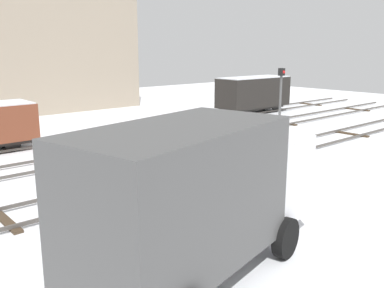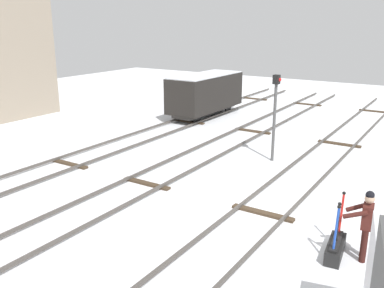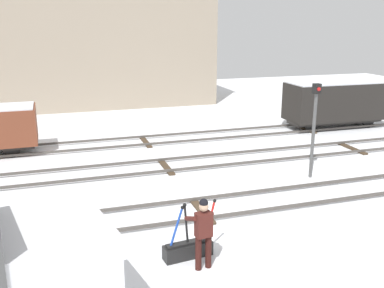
{
  "view_description": "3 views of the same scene",
  "coord_description": "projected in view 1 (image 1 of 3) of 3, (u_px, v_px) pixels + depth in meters",
  "views": [
    {
      "loc": [
        -11.95,
        -11.11,
        4.49
      ],
      "look_at": [
        -1.23,
        1.24,
        0.77
      ],
      "focal_mm": 39.79,
      "sensor_mm": 36.0,
      "label": 1
    },
    {
      "loc": [
        -10.88,
        -4.49,
        5.55
      ],
      "look_at": [
        0.57,
        2.87,
        1.59
      ],
      "focal_mm": 39.73,
      "sensor_mm": 36.0,
      "label": 2
    },
    {
      "loc": [
        -4.05,
        -11.75,
        5.65
      ],
      "look_at": [
        0.35,
        2.07,
        1.59
      ],
      "focal_mm": 41.01,
      "sensor_mm": 36.0,
      "label": 3
    }
  ],
  "objects": [
    {
      "name": "track_main_line",
      "position": [
        236.0,
        161.0,
        16.78
      ],
      "size": [
        44.0,
        1.94,
        0.18
      ],
      "color": "#4C4742",
      "rests_on": "ground_plane"
    },
    {
      "name": "ground_plane",
      "position": [
        236.0,
        164.0,
        16.81
      ],
      "size": [
        60.0,
        60.0,
        0.0
      ],
      "primitive_type": "plane",
      "color": "white"
    },
    {
      "name": "rail_worker",
      "position": [
        284.0,
        158.0,
        13.73
      ],
      "size": [
        0.59,
        0.69,
        1.77
      ],
      "rotation": [
        0.0,
        0.0,
        0.12
      ],
      "color": "#351511",
      "rests_on": "ground_plane"
    },
    {
      "name": "track_siding_far",
      "position": [
        123.0,
        131.0,
        22.95
      ],
      "size": [
        44.0,
        1.94,
        0.18
      ],
      "color": "#4C4742",
      "rests_on": "ground_plane"
    },
    {
      "name": "freight_car_back_track",
      "position": [
        253.0,
        93.0,
        29.43
      ],
      "size": [
        5.5,
        2.13,
        2.53
      ],
      "rotation": [
        0.0,
        0.0,
        -0.01
      ],
      "color": "#2D2B28",
      "rests_on": "ground_plane"
    },
    {
      "name": "apartment_building",
      "position": [
        18.0,
        52.0,
        29.73
      ],
      "size": [
        16.56,
        6.02,
        8.36
      ],
      "color": "gray",
      "rests_on": "ground_plane"
    },
    {
      "name": "track_siding_near",
      "position": [
        168.0,
        143.0,
        20.04
      ],
      "size": [
        44.0,
        1.94,
        0.18
      ],
      "color": "#4C4742",
      "rests_on": "ground_plane"
    },
    {
      "name": "switch_lever_frame",
      "position": [
        265.0,
        178.0,
        14.2
      ],
      "size": [
        1.41,
        0.5,
        1.45
      ],
      "rotation": [
        0.0,
        0.0,
        0.12
      ],
      "color": "black",
      "rests_on": "ground_plane"
    },
    {
      "name": "delivery_truck",
      "position": [
        201.0,
        191.0,
        8.37
      ],
      "size": [
        6.44,
        3.42,
        3.13
      ],
      "rotation": [
        0.0,
        0.0,
        0.21
      ],
      "color": "silver",
      "rests_on": "ground_plane"
    },
    {
      "name": "signal_post",
      "position": [
        281.0,
        96.0,
        20.74
      ],
      "size": [
        0.24,
        0.32,
        3.52
      ],
      "color": "#4C4C4C",
      "rests_on": "ground_plane"
    }
  ]
}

